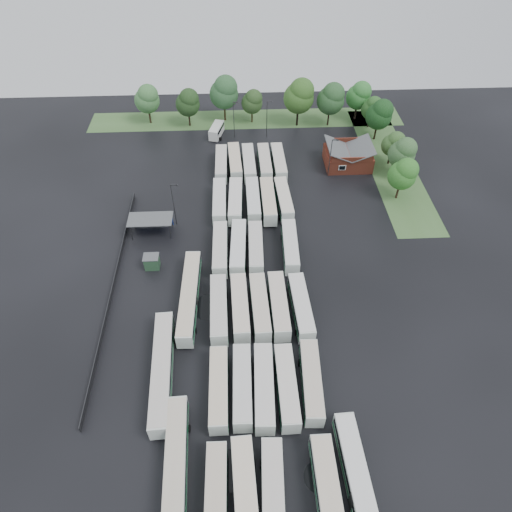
{
  "coord_description": "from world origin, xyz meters",
  "views": [
    {
      "loc": [
        -0.62,
        -43.82,
        58.21
      ],
      "look_at": [
        2.0,
        12.0,
        2.5
      ],
      "focal_mm": 32.0,
      "sensor_mm": 36.0,
      "label": 1
    }
  ],
  "objects_px": {
    "artic_bus_west_a": "(176,472)",
    "minibus": "(217,130)",
    "artic_bus_east": "(360,492)",
    "brick_building": "(348,158)"
  },
  "relations": [
    {
      "from": "brick_building",
      "to": "artic_bus_west_a",
      "type": "height_order",
      "value": "brick_building"
    },
    {
      "from": "artic_bus_east",
      "to": "minibus",
      "type": "xyz_separation_m",
      "value": [
        -17.72,
        83.31,
        -0.36
      ]
    },
    {
      "from": "brick_building",
      "to": "minibus",
      "type": "height_order",
      "value": "brick_building"
    },
    {
      "from": "minibus",
      "to": "artic_bus_east",
      "type": "bearing_deg",
      "value": -62.87
    },
    {
      "from": "artic_bus_west_a",
      "to": "minibus",
      "type": "height_order",
      "value": "artic_bus_west_a"
    },
    {
      "from": "artic_bus_west_a",
      "to": "artic_bus_east",
      "type": "relative_size",
      "value": 1.0
    },
    {
      "from": "brick_building",
      "to": "artic_bus_east",
      "type": "height_order",
      "value": "brick_building"
    },
    {
      "from": "artic_bus_west_a",
      "to": "brick_building",
      "type": "bearing_deg",
      "value": 61.11
    },
    {
      "from": "brick_building",
      "to": "artic_bus_west_a",
      "type": "bearing_deg",
      "value": -116.73
    },
    {
      "from": "brick_building",
      "to": "minibus",
      "type": "distance_m",
      "value": 32.73
    }
  ]
}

